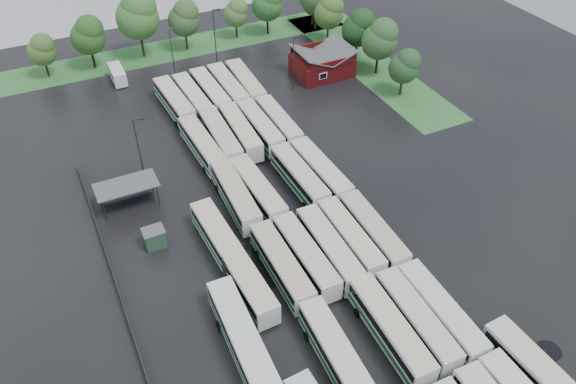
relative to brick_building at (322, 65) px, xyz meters
name	(u,v)px	position (x,y,z in m)	size (l,w,h in m)	color
ground	(317,270)	(-24.00, -42.77, -1.87)	(160.00, 160.00, 0.00)	black
brick_building	(322,65)	(0.00, 0.00, 0.00)	(10.07, 8.60, 5.39)	maroon
wash_shed	(126,186)	(-41.20, -20.74, 1.12)	(8.20, 4.20, 3.58)	#2D2D30
utility_hut	(155,238)	(-40.20, -30.17, -0.55)	(2.70, 2.20, 2.62)	#264831
grass_strip_north	(173,49)	(-22.00, 22.03, -1.86)	(80.00, 10.00, 0.01)	#2D6B2F
grass_strip_east	(367,63)	(10.00, 0.03, -1.86)	(10.00, 50.00, 0.01)	#2D6B2F
west_fence	(116,283)	(-46.20, -34.77, -1.27)	(0.10, 50.00, 1.20)	#2D2D30
bus_r1c0	(337,355)	(-28.43, -55.10, 0.10)	(3.29, 12.97, 3.58)	silver
bus_r1c2	(390,329)	(-21.91, -54.90, 0.15)	(3.28, 13.29, 3.67)	silver
bus_r1c3	(416,320)	(-18.71, -55.07, 0.09)	(3.19, 12.89, 3.56)	silver
bus_r1c4	(440,312)	(-15.79, -55.36, 0.12)	(3.01, 13.03, 3.61)	silver
bus_r2c0	(282,265)	(-28.21, -41.81, 0.10)	(2.87, 12.89, 3.58)	silver
bus_r2c1	(306,256)	(-25.01, -41.73, 0.11)	(2.77, 12.89, 3.59)	silver
bus_r2c2	(329,248)	(-21.85, -41.85, 0.13)	(3.13, 13.14, 3.64)	silver
bus_r2c3	(350,238)	(-18.74, -41.43, 0.09)	(3.02, 12.86, 3.56)	silver
bus_r2c4	(373,232)	(-15.60, -41.69, 0.11)	(3.14, 13.00, 3.60)	silver
bus_r3c0	(236,196)	(-28.39, -27.89, 0.14)	(3.34, 13.23, 3.65)	silver
bus_r3c1	(257,190)	(-25.31, -28.14, 0.14)	(3.16, 13.21, 3.66)	silver
bus_r3c3	(299,177)	(-18.89, -28.02, 0.13)	(2.94, 13.06, 3.62)	silver
bus_r3c4	(320,171)	(-15.70, -28.23, 0.18)	(3.16, 13.46, 3.73)	silver
bus_r4c0	(202,145)	(-28.52, -14.71, 0.11)	(3.12, 13.00, 3.60)	silver
bus_r4c1	(220,137)	(-25.36, -14.10, 0.20)	(3.33, 13.59, 3.76)	silver
bus_r4c2	(240,132)	(-22.05, -14.04, 0.15)	(3.36, 13.25, 3.66)	silver
bus_r4c3	(260,127)	(-18.80, -14.18, 0.13)	(2.83, 13.06, 3.63)	silver
bus_r4c4	(279,123)	(-15.61, -14.22, 0.09)	(2.89, 12.80, 3.55)	silver
bus_r5c0	(175,102)	(-28.53, -1.08, 0.17)	(3.42, 13.42, 3.70)	silver
bus_r5c1	(192,97)	(-25.37, -0.84, 0.11)	(3.04, 12.94, 3.59)	silver
bus_r5c2	(210,92)	(-22.07, -0.60, 0.15)	(2.99, 13.23, 3.67)	silver
bus_r5c3	(228,88)	(-18.82, -0.57, 0.18)	(2.88, 13.36, 3.72)	silver
bus_r5c4	(245,84)	(-15.57, -0.59, 0.18)	(3.38, 13.46, 3.72)	silver
artic_bus_west_b	(232,259)	(-33.05, -38.36, 0.18)	(3.56, 19.93, 3.68)	silver
artic_bus_west_c	(252,361)	(-36.31, -52.10, 0.22)	(3.55, 20.31, 3.75)	silver
minibus	(117,74)	(-34.78, 13.79, -0.40)	(2.34, 6.09, 2.65)	white
tree_north_0	(42,49)	(-45.85, 21.17, 3.55)	(5.08, 5.08, 8.42)	black
tree_north_1	(88,35)	(-37.41, 20.91, 4.78)	(6.24, 6.24, 10.34)	black
tree_north_2	(138,14)	(-27.80, 21.41, 6.74)	(8.07, 8.07, 13.37)	black
tree_north_3	(185,18)	(-19.20, 20.76, 4.69)	(6.15, 6.15, 10.19)	#37261D
tree_north_4	(236,12)	(-8.18, 21.51, 3.50)	(5.04, 5.04, 8.34)	black
tree_north_5	(268,3)	(-1.69, 20.23, 4.81)	(6.27, 6.27, 10.38)	black
tree_east_0	(405,66)	(8.97, -12.81, 3.72)	(5.25, 5.24, 8.69)	#342419
tree_east_1	(381,39)	(9.44, -4.28, 5.01)	(6.46, 6.46, 10.69)	black
tree_east_2	(359,27)	(8.91, 2.15, 4.68)	(6.15, 6.15, 10.18)	#312315
tree_east_3	(330,12)	(7.87, 11.62, 4.40)	(5.88, 5.88, 9.74)	#352416
lamp_post_ne	(294,60)	(-7.11, -2.65, 3.81)	(1.51, 0.29, 9.78)	#2D2D30
lamp_post_nw	(140,147)	(-37.95, -17.47, 4.37)	(1.65, 0.32, 10.74)	#2D2D30
lamp_post_back_w	(172,49)	(-24.64, 11.53, 3.40)	(1.40, 0.27, 9.07)	#2D2D30
lamp_post_back_e	(215,34)	(-16.20, 11.78, 4.47)	(1.68, 0.33, 10.91)	#2D2D30
puddle_2	(258,266)	(-30.08, -39.07, -1.86)	(7.96, 7.96, 0.01)	black
puddle_3	(356,286)	(-20.99, -46.91, -1.86)	(4.30, 4.30, 0.01)	black
puddle_4	(549,351)	(-7.40, -63.33, -1.86)	(2.64, 2.64, 0.01)	black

